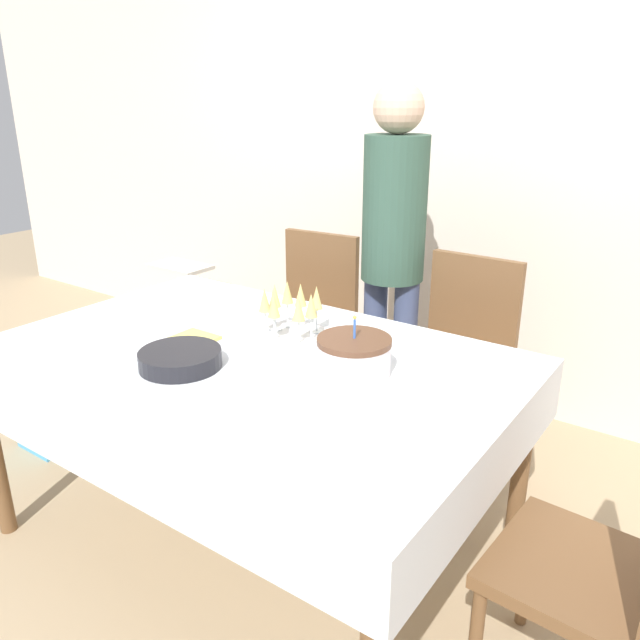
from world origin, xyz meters
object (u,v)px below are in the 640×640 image
at_px(person_standing, 393,237).
at_px(gift_bag, 43,422).
at_px(plate_stack_main, 180,359).
at_px(high_chair, 194,301).
at_px(birthday_cake, 354,356).
at_px(dining_chair_far_left, 310,322).
at_px(champagne_tray, 291,311).
at_px(dining_chair_right_end, 619,558).
at_px(dining_chair_far_right, 459,359).

relative_size(person_standing, gift_bag, 6.09).
bearing_deg(plate_stack_main, gift_bag, 174.26).
height_order(high_chair, gift_bag, high_chair).
xyz_separation_m(birthday_cake, plate_stack_main, (-0.48, -0.27, -0.03)).
bearing_deg(person_standing, dining_chair_far_left, -170.11).
bearing_deg(high_chair, birthday_cake, -26.88).
xyz_separation_m(champagne_tray, plate_stack_main, (-0.12, -0.42, -0.07)).
relative_size(birthday_cake, champagne_tray, 0.81).
relative_size(dining_chair_far_left, birthday_cake, 4.07).
xyz_separation_m(dining_chair_right_end, person_standing, (-1.19, 0.98, 0.47)).
bearing_deg(champagne_tray, dining_chair_far_left, 121.31).
height_order(dining_chair_far_right, birthday_cake, birthday_cake).
height_order(dining_chair_right_end, champagne_tray, dining_chair_right_end).
xyz_separation_m(birthday_cake, gift_bag, (-1.60, -0.16, -0.68)).
relative_size(champagne_tray, person_standing, 0.18).
bearing_deg(dining_chair_far_right, dining_chair_far_left, -179.98).
bearing_deg(dining_chair_far_right, high_chair, -178.90).
height_order(dining_chair_far_left, person_standing, person_standing).
relative_size(plate_stack_main, gift_bag, 0.98).
relative_size(dining_chair_right_end, plate_stack_main, 3.58).
xyz_separation_m(dining_chair_far_left, champagne_tray, (0.41, -0.67, 0.33)).
distance_m(dining_chair_right_end, high_chair, 2.54).
bearing_deg(dining_chair_right_end, person_standing, 140.58).
xyz_separation_m(dining_chair_far_left, plate_stack_main, (0.29, -1.10, 0.27)).
height_order(champagne_tray, person_standing, person_standing).
bearing_deg(champagne_tray, dining_chair_right_end, -11.08).
height_order(dining_chair_far_right, plate_stack_main, dining_chair_far_right).
height_order(dining_chair_right_end, gift_bag, dining_chair_right_end).
bearing_deg(dining_chair_right_end, high_chair, 159.84).
xyz_separation_m(dining_chair_far_right, plate_stack_main, (-0.50, -1.10, 0.27)).
height_order(champagne_tray, plate_stack_main, champagne_tray).
distance_m(plate_stack_main, gift_bag, 1.30).
bearing_deg(person_standing, high_chair, -175.18).
height_order(plate_stack_main, person_standing, person_standing).
height_order(dining_chair_right_end, high_chair, dining_chair_right_end).
distance_m(dining_chair_right_end, gift_bag, 2.46).
relative_size(dining_chair_right_end, gift_bag, 3.52).
relative_size(birthday_cake, high_chair, 0.33).
bearing_deg(birthday_cake, dining_chair_far_left, 133.20).
bearing_deg(high_chair, dining_chair_far_right, 1.10).
bearing_deg(dining_chair_right_end, dining_chair_far_right, 131.74).
relative_size(dining_chair_far_right, champagne_tray, 3.28).
distance_m(dining_chair_far_right, champagne_tray, 0.84).
height_order(birthday_cake, person_standing, person_standing).
relative_size(dining_chair_far_right, plate_stack_main, 3.58).
bearing_deg(dining_chair_far_right, gift_bag, -148.73).
xyz_separation_m(champagne_tray, gift_bag, (-1.24, -0.31, -0.71)).
xyz_separation_m(birthday_cake, high_chair, (-1.56, 0.79, -0.33)).
height_order(plate_stack_main, high_chair, plate_stack_main).
bearing_deg(dining_chair_far_left, person_standing, 9.89).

